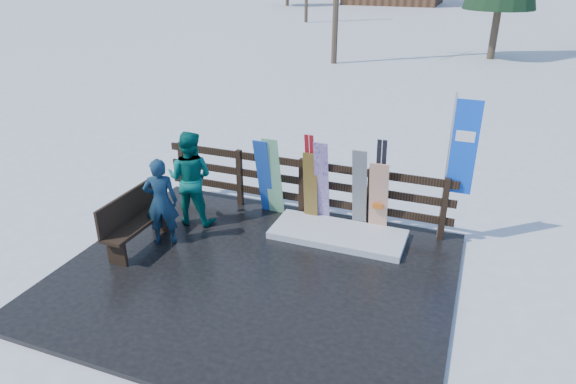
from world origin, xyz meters
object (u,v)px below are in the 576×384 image
at_px(snowboard_2, 310,188).
at_px(rental_flag, 460,153).
at_px(snowboard_0, 264,177).
at_px(snowboard_4, 359,190).
at_px(person_front, 161,202).
at_px(snowboard_1, 273,177).
at_px(bench, 134,219).
at_px(snowboard_3, 322,183).
at_px(snowboard_5, 378,198).
at_px(person_back, 190,178).

relative_size(snowboard_2, rental_flag, 0.54).
height_order(snowboard_0, rental_flag, rental_flag).
relative_size(snowboard_2, snowboard_4, 0.86).
xyz_separation_m(snowboard_2, person_front, (-2.12, -1.61, 0.08)).
height_order(snowboard_1, snowboard_2, snowboard_1).
bearing_deg(bench, snowboard_3, 35.20).
bearing_deg(snowboard_2, snowboard_3, 0.00).
relative_size(snowboard_1, snowboard_4, 1.01).
xyz_separation_m(bench, snowboard_5, (3.74, 1.90, 0.18)).
relative_size(snowboard_4, snowboard_5, 1.14).
bearing_deg(snowboard_3, snowboard_0, 180.00).
xyz_separation_m(rental_flag, person_front, (-4.59, -1.88, -0.83)).
relative_size(snowboard_0, snowboard_5, 1.11).
height_order(snowboard_0, snowboard_5, snowboard_0).
distance_m(person_front, person_back, 0.85).
distance_m(snowboard_4, snowboard_5, 0.36).
bearing_deg(snowboard_4, person_back, -165.48).
height_order(snowboard_0, snowboard_1, snowboard_1).
xyz_separation_m(bench, snowboard_0, (1.57, 1.90, 0.26)).
bearing_deg(snowboard_1, rental_flag, 4.81).
bearing_deg(person_front, snowboard_5, -179.96).
bearing_deg(snowboard_1, snowboard_2, 0.00).
bearing_deg(rental_flag, snowboard_1, -175.19).
xyz_separation_m(snowboard_2, snowboard_3, (0.21, 0.00, 0.12)).
bearing_deg(snowboard_5, person_back, -166.94).
height_order(snowboard_2, person_front, person_front).
bearing_deg(bench, snowboard_2, 37.42).
bearing_deg(person_back, snowboard_1, -158.09).
xyz_separation_m(snowboard_5, person_front, (-3.37, -1.61, 0.08)).
height_order(snowboard_1, person_front, snowboard_1).
xyz_separation_m(snowboard_0, snowboard_3, (1.13, 0.00, 0.05)).
distance_m(snowboard_0, person_back, 1.37).
bearing_deg(snowboard_0, person_back, -145.83).
height_order(bench, snowboard_0, snowboard_0).
height_order(snowboard_0, snowboard_4, snowboard_4).
relative_size(snowboard_0, snowboard_2, 1.13).
bearing_deg(snowboard_4, rental_flag, 9.79).
bearing_deg(snowboard_4, snowboard_1, 180.00).
bearing_deg(bench, snowboard_4, 29.28).
xyz_separation_m(snowboard_1, person_front, (-1.38, -1.61, -0.03)).
xyz_separation_m(rental_flag, person_back, (-4.52, -1.04, -0.72)).
bearing_deg(snowboard_3, snowboard_1, 180.00).
height_order(bench, snowboard_2, snowboard_2).
xyz_separation_m(bench, person_back, (0.44, 1.14, 0.37)).
xyz_separation_m(snowboard_3, snowboard_5, (1.04, 0.00, -0.12)).
bearing_deg(person_front, snowboard_3, -170.85).
xyz_separation_m(snowboard_0, person_front, (-1.20, -1.61, -0.00)).
bearing_deg(snowboard_2, snowboard_0, 180.00).
bearing_deg(snowboard_3, snowboard_2, 180.00).
distance_m(snowboard_4, rental_flag, 1.78).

